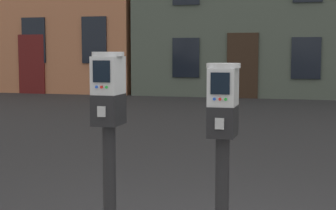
% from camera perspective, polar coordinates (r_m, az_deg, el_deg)
% --- Properties ---
extents(parking_meter_near_kerb, '(0.22, 0.25, 1.39)m').
position_cam_1_polar(parking_meter_near_kerb, '(3.60, -6.42, -1.18)').
color(parking_meter_near_kerb, black).
rests_on(parking_meter_near_kerb, sidewalk_slab).
extents(parking_meter_twin_adjacent, '(0.22, 0.25, 1.32)m').
position_cam_1_polar(parking_meter_twin_adjacent, '(3.41, 5.93, -2.40)').
color(parking_meter_twin_adjacent, black).
rests_on(parking_meter_twin_adjacent, sidewalk_slab).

